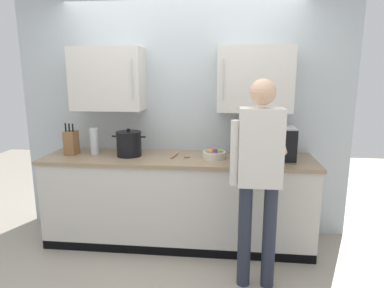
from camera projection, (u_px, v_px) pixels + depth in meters
name	position (u px, v px, depth m)	size (l,w,h in m)	color
ground_plane	(168.00, 275.00, 2.96)	(9.13, 9.13, 0.00)	#9E9384
back_wall_tiled	(182.00, 99.00, 3.59)	(3.60, 0.44, 2.87)	#B2BCC1
counter_unit	(178.00, 200.00, 3.48)	(2.75, 0.67, 0.93)	beige
microwave_oven	(261.00, 142.00, 3.30)	(0.58, 0.79, 0.33)	#B7BABF
wooden_spoon	(181.00, 156.00, 3.38)	(0.19, 0.20, 0.02)	#A37547
knife_block	(71.00, 143.00, 3.48)	(0.11, 0.15, 0.33)	brown
stock_pot	(129.00, 144.00, 3.41)	(0.35, 0.26, 0.28)	black
thermos_flask	(94.00, 141.00, 3.47)	(0.09, 0.09, 0.28)	#B7BABF
fruit_bowl	(214.00, 154.00, 3.33)	(0.23, 0.23, 0.10)	beige
person_figure	(259.00, 168.00, 2.63)	(0.44, 0.53, 1.72)	#282D3D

